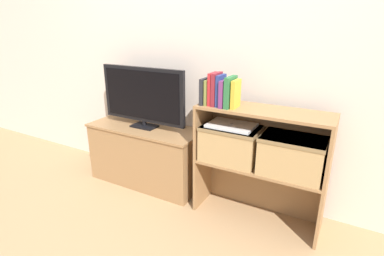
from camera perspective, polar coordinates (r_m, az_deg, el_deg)
ground_plane at (r=2.48m, az=-1.81°, el=-14.72°), size 16.00×16.00×0.00m
wall_back at (r=2.43m, az=3.23°, el=14.91°), size 10.00×0.05×2.40m
tv_stand at (r=2.74m, az=-8.73°, el=-5.04°), size 1.03×0.41×0.53m
tv at (r=2.56m, az=-9.36°, el=6.06°), size 0.81×0.14×0.52m
bookshelf_lower_tier at (r=2.32m, az=12.82°, el=-9.81°), size 0.91×0.31×0.43m
bookshelf_upper_tier at (r=2.15m, az=13.64°, el=0.06°), size 0.91×0.31×0.41m
book_charcoal at (r=2.13m, az=2.55°, el=7.07°), size 0.03×0.14×0.18m
book_olive at (r=2.11m, az=3.27°, el=6.89°), size 0.02×0.13×0.18m
book_crimson at (r=2.10m, az=3.92°, el=7.46°), size 0.02×0.12×0.23m
book_maroon at (r=2.08m, az=4.70°, el=7.39°), size 0.03×0.13×0.23m
book_navy at (r=2.07m, az=5.49°, el=7.12°), size 0.03×0.13×0.21m
book_plum at (r=2.06m, az=6.29°, el=6.61°), size 0.03×0.16×0.18m
book_forest at (r=2.05m, az=7.32°, el=6.82°), size 0.04×0.16×0.21m
book_mustard at (r=2.03m, az=8.34°, el=6.43°), size 0.03×0.12×0.19m
storage_basket_left at (r=2.19m, az=7.38°, el=-2.70°), size 0.41×0.28×0.26m
storage_basket_right at (r=2.08m, az=18.54°, el=-4.77°), size 0.41×0.28×0.26m
laptop at (r=2.14m, az=7.53°, el=0.51°), size 0.33×0.23×0.02m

